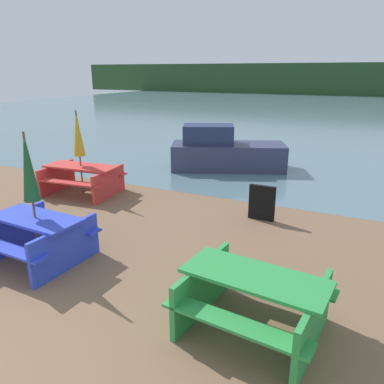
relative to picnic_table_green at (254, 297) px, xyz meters
The scene contains 9 objects.
water 29.60m from the picnic_table_green, 95.18° to the left, with size 60.00×50.00×0.00m.
far_treeline 49.57m from the picnic_table_green, 93.09° to the left, with size 80.00×1.60×4.00m.
picnic_table_green is the anchor object (origin of this frame).
picnic_table_blue 3.71m from the picnic_table_green, behind, with size 1.61×1.46×0.77m.
picnic_table_red 6.39m from the picnic_table_green, 148.92° to the left, with size 1.97×1.55×0.74m.
umbrella_darkgreen 3.87m from the picnic_table_green, behind, with size 0.26×0.26×2.14m.
umbrella_gold 6.48m from the picnic_table_green, 148.92° to the left, with size 0.28×0.28×2.10m.
boat 7.90m from the picnic_table_green, 113.18° to the left, with size 3.78×2.59×1.40m.
signboard 3.63m from the picnic_table_green, 103.72° to the left, with size 0.55×0.08×0.75m.
Camera 1 is at (3.65, -0.74, 3.00)m, focal length 35.00 mm.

